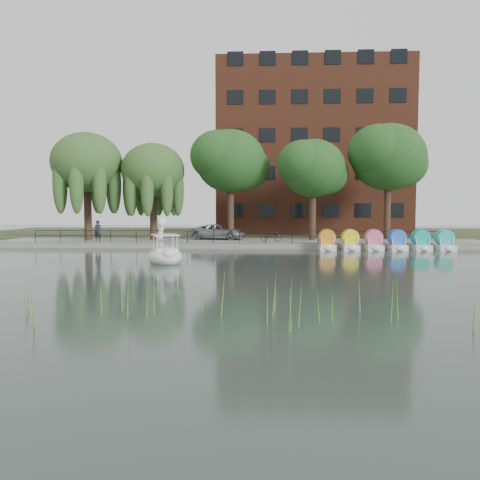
# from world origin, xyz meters

# --- Properties ---
(ground_plane) EXTENTS (120.00, 120.00, 0.00)m
(ground_plane) POSITION_xyz_m (0.00, 0.00, 0.00)
(ground_plane) COLOR #404E48
(promenade) EXTENTS (40.00, 6.00, 0.40)m
(promenade) POSITION_xyz_m (0.00, 16.00, 0.20)
(promenade) COLOR gray
(promenade) RESTS_ON ground_plane
(kerb) EXTENTS (40.00, 0.25, 0.40)m
(kerb) POSITION_xyz_m (0.00, 13.05, 0.20)
(kerb) COLOR gray
(kerb) RESTS_ON ground_plane
(land_strip) EXTENTS (60.00, 22.00, 0.36)m
(land_strip) POSITION_xyz_m (0.00, 30.00, 0.18)
(land_strip) COLOR #47512D
(land_strip) RESTS_ON ground_plane
(railing) EXTENTS (32.00, 0.05, 1.00)m
(railing) POSITION_xyz_m (0.00, 13.25, 1.15)
(railing) COLOR black
(railing) RESTS_ON promenade
(apartment_building) EXTENTS (20.00, 10.07, 18.00)m
(apartment_building) POSITION_xyz_m (7.00, 29.97, 9.36)
(apartment_building) COLOR #4C1E16
(apartment_building) RESTS_ON land_strip
(willow_left) EXTENTS (5.88, 5.88, 9.01)m
(willow_left) POSITION_xyz_m (-13.00, 16.50, 6.87)
(willow_left) COLOR #473323
(willow_left) RESTS_ON promenade
(willow_mid) EXTENTS (5.32, 5.32, 8.15)m
(willow_mid) POSITION_xyz_m (-7.50, 17.00, 6.25)
(willow_mid) COLOR #473323
(willow_mid) RESTS_ON promenade
(broadleaf_center) EXTENTS (6.00, 6.00, 9.25)m
(broadleaf_center) POSITION_xyz_m (-1.00, 18.00, 7.06)
(broadleaf_center) COLOR #473323
(broadleaf_center) RESTS_ON promenade
(broadleaf_right) EXTENTS (5.40, 5.40, 8.32)m
(broadleaf_right) POSITION_xyz_m (6.00, 17.50, 6.39)
(broadleaf_right) COLOR #473323
(broadleaf_right) RESTS_ON promenade
(broadleaf_far) EXTENTS (6.30, 6.30, 9.71)m
(broadleaf_far) POSITION_xyz_m (12.50, 18.50, 7.40)
(broadleaf_far) COLOR #473323
(broadleaf_far) RESTS_ON promenade
(minivan) EXTENTS (3.28, 5.70, 1.50)m
(minivan) POSITION_xyz_m (-2.05, 17.67, 1.15)
(minivan) COLOR gray
(minivan) RESTS_ON promenade
(bicycle) EXTENTS (0.92, 1.80, 1.00)m
(bicycle) POSITION_xyz_m (2.46, 15.15, 0.90)
(bicycle) COLOR gray
(bicycle) RESTS_ON promenade
(pedestrian) EXTENTS (0.75, 0.54, 1.98)m
(pedestrian) POSITION_xyz_m (-11.40, 14.35, 1.39)
(pedestrian) COLOR black
(pedestrian) RESTS_ON promenade
(swan_boat) EXTENTS (2.89, 3.49, 2.54)m
(swan_boat) POSITION_xyz_m (-3.79, 3.94, 0.56)
(swan_boat) COLOR white
(swan_boat) RESTS_ON ground_plane
(pedal_boat_row) EXTENTS (9.65, 1.70, 1.40)m
(pedal_boat_row) POSITION_xyz_m (10.77, 12.25, 0.61)
(pedal_boat_row) COLOR white
(pedal_boat_row) RESTS_ON ground_plane
(reed_bank) EXTENTS (24.00, 2.40, 1.20)m
(reed_bank) POSITION_xyz_m (2.00, -9.50, 0.60)
(reed_bank) COLOR #669938
(reed_bank) RESTS_ON ground_plane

